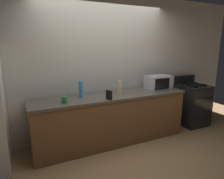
{
  "coord_description": "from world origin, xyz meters",
  "views": [
    {
      "loc": [
        -1.49,
        -2.7,
        1.78
      ],
      "look_at": [
        0.0,
        0.4,
        1.0
      ],
      "focal_mm": 32.0,
      "sensor_mm": 36.0,
      "label": 1
    }
  ],
  "objects": [
    {
      "name": "cordless_phone",
      "position": [
        -0.17,
        0.17,
        0.98
      ],
      "size": [
        0.07,
        0.12,
        0.15
      ],
      "primitive_type": "cube",
      "rotation": [
        0.0,
        0.0,
        0.22
      ],
      "color": "black",
      "rests_on": "counter_run"
    },
    {
      "name": "bottle_hand_soap",
      "position": [
        0.18,
        0.45,
        1.02
      ],
      "size": [
        0.07,
        0.07,
        0.24
      ],
      "primitive_type": "cylinder",
      "color": "beige",
      "rests_on": "counter_run"
    },
    {
      "name": "mug_green",
      "position": [
        -0.87,
        0.27,
        0.95
      ],
      "size": [
        0.09,
        0.09,
        0.11
      ],
      "primitive_type": "cylinder",
      "color": "#2D8C47",
      "rests_on": "counter_run"
    },
    {
      "name": "bottle_spray_cleaner",
      "position": [
        -0.55,
        0.47,
        1.04
      ],
      "size": [
        0.07,
        0.07,
        0.29
      ],
      "primitive_type": "cylinder",
      "color": "#338CE5",
      "rests_on": "counter_run"
    },
    {
      "name": "microwave",
      "position": [
        1.06,
        0.45,
        1.04
      ],
      "size": [
        0.48,
        0.35,
        0.27
      ],
      "color": "#B7BABF",
      "rests_on": "counter_run"
    },
    {
      "name": "stove_range",
      "position": [
        2.0,
        0.4,
        0.46
      ],
      "size": [
        0.6,
        0.61,
        1.08
      ],
      "color": "black",
      "rests_on": "ground_plane"
    },
    {
      "name": "counter_run",
      "position": [
        0.0,
        0.4,
        0.45
      ],
      "size": [
        2.84,
        0.64,
        0.9
      ],
      "color": "brown",
      "rests_on": "ground_plane"
    },
    {
      "name": "ground_plane",
      "position": [
        0.0,
        0.0,
        0.0
      ],
      "size": [
        8.0,
        8.0,
        0.0
      ],
      "primitive_type": "plane",
      "color": "#A87F51"
    },
    {
      "name": "back_wall",
      "position": [
        0.0,
        0.81,
        1.35
      ],
      "size": [
        6.4,
        0.1,
        2.7
      ],
      "primitive_type": "cube",
      "color": "beige",
      "rests_on": "ground_plane"
    }
  ]
}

